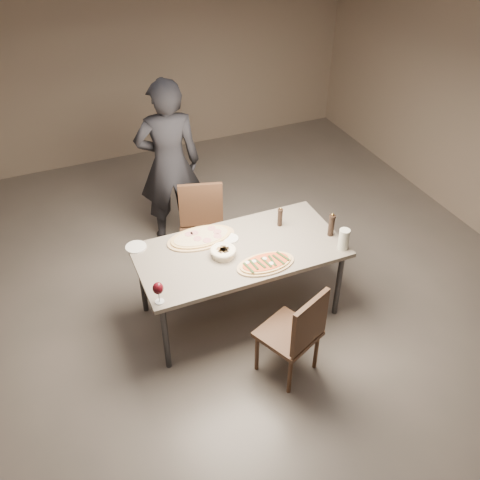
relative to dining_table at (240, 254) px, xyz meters
name	(u,v)px	position (x,y,z in m)	size (l,w,h in m)	color
room	(240,185)	(0.00, 0.00, 0.71)	(7.00, 7.00, 7.00)	#645C56
dining_table	(240,254)	(0.00, 0.00, 0.00)	(1.80, 0.90, 0.75)	slate
zucchini_pizza	(265,263)	(0.11, -0.28, 0.07)	(0.51, 0.28, 0.05)	tan
ham_pizza	(201,237)	(-0.26, 0.27, 0.07)	(0.62, 0.35, 0.04)	tan
bread_basket	(223,252)	(-0.17, -0.03, 0.10)	(0.22, 0.22, 0.08)	#F0E4C3
oil_dish	(230,239)	(-0.02, 0.16, 0.07)	(0.14, 0.14, 0.02)	white
pepper_mill_left	(280,217)	(0.48, 0.19, 0.15)	(0.05, 0.05, 0.20)	black
pepper_mill_right	(331,225)	(0.83, -0.13, 0.17)	(0.06, 0.06, 0.23)	black
carafe	(344,239)	(0.83, -0.34, 0.15)	(0.09, 0.09, 0.19)	silver
wine_glass	(158,289)	(-0.83, -0.36, 0.19)	(0.09, 0.09, 0.19)	silver
side_plate	(136,247)	(-0.83, 0.38, 0.06)	(0.18, 0.18, 0.01)	white
chair_near	(297,331)	(0.12, -0.86, -0.19)	(0.56, 0.56, 0.90)	#422A1B
chair_far	(202,227)	(-0.09, 0.72, -0.16)	(0.56, 0.56, 0.96)	#422A1B
diner	(169,164)	(-0.20, 1.40, 0.22)	(0.67, 0.44, 1.83)	black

